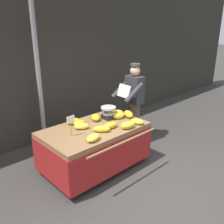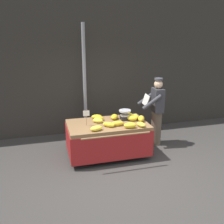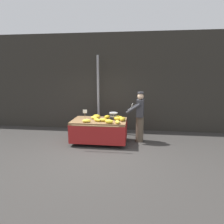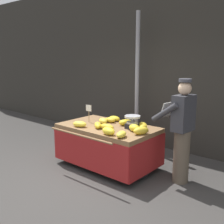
{
  "view_description": "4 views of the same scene",
  "coord_description": "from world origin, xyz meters",
  "views": [
    {
      "loc": [
        -2.56,
        -1.99,
        2.48
      ],
      "look_at": [
        0.35,
        1.1,
        0.95
      ],
      "focal_mm": 39.42,
      "sensor_mm": 36.0,
      "label": 1
    },
    {
      "loc": [
        -1.45,
        -4.2,
        2.72
      ],
      "look_at": [
        0.04,
        1.18,
        1.01
      ],
      "focal_mm": 40.84,
      "sensor_mm": 36.0,
      "label": 2
    },
    {
      "loc": [
        1.08,
        -5.13,
        2.3
      ],
      "look_at": [
        0.31,
        1.16,
        1.05
      ],
      "focal_mm": 31.07,
      "sensor_mm": 36.0,
      "label": 3
    },
    {
      "loc": [
        3.12,
        -2.61,
        2.05
      ],
      "look_at": [
        -0.04,
        1.11,
        1.06
      ],
      "focal_mm": 43.7,
      "sensor_mm": 36.0,
      "label": 4
    }
  ],
  "objects": [
    {
      "name": "ground_plane",
      "position": [
        0.0,
        0.0,
        0.0
      ],
      "size": [
        60.0,
        60.0,
        0.0
      ],
      "primitive_type": "plane",
      "color": "#383533"
    },
    {
      "name": "back_wall",
      "position": [
        0.0,
        2.82,
        1.94
      ],
      "size": [
        16.0,
        0.24,
        3.89
      ],
      "primitive_type": "cube",
      "color": "#2D2B26",
      "rests_on": "ground"
    },
    {
      "name": "street_pole",
      "position": [
        -0.38,
        2.37,
        1.5
      ],
      "size": [
        0.09,
        0.09,
        3.01
      ],
      "primitive_type": "cylinder",
      "color": "gray",
      "rests_on": "ground"
    },
    {
      "name": "banana_cart",
      "position": [
        -0.1,
        1.06,
        0.58
      ],
      "size": [
        1.82,
        1.27,
        0.79
      ],
      "color": "olive",
      "rests_on": "ground"
    },
    {
      "name": "weighing_scale",
      "position": [
        0.35,
        1.2,
        0.91
      ],
      "size": [
        0.28,
        0.28,
        0.23
      ],
      "color": "black",
      "rests_on": "banana_cart"
    },
    {
      "name": "price_sign",
      "position": [
        -0.58,
        1.05,
        1.04
      ],
      "size": [
        0.14,
        0.01,
        0.34
      ],
      "color": "#997A51",
      "rests_on": "banana_cart"
    },
    {
      "name": "banana_bunch_0",
      "position": [
        0.49,
        1.07,
        0.86
      ],
      "size": [
        0.27,
        0.22,
        0.13
      ],
      "primitive_type": "ellipsoid",
      "rotation": [
        0.0,
        0.0,
        1.22
      ],
      "color": "yellow",
      "rests_on": "banana_cart"
    },
    {
      "name": "banana_bunch_1",
      "position": [
        -0.44,
        0.67,
        0.85
      ],
      "size": [
        0.3,
        0.23,
        0.11
      ],
      "primitive_type": "ellipsoid",
      "rotation": [
        0.0,
        0.0,
        1.86
      ],
      "color": "yellow",
      "rests_on": "banana_cart"
    },
    {
      "name": "banana_bunch_2",
      "position": [
        0.5,
        1.32,
        0.85
      ],
      "size": [
        0.29,
        0.28,
        0.11
      ],
      "primitive_type": "ellipsoid",
      "rotation": [
        0.0,
        0.0,
        0.85
      ],
      "color": "gold",
      "rests_on": "banana_cart"
    },
    {
      "name": "banana_bunch_3",
      "position": [
        0.07,
        0.84,
        0.85
      ],
      "size": [
        0.29,
        0.14,
        0.11
      ],
      "primitive_type": "ellipsoid",
      "rotation": [
        0.0,
        0.0,
        1.56
      ],
      "color": "gold",
      "rests_on": "banana_cart"
    },
    {
      "name": "banana_bunch_4",
      "position": [
        -0.27,
        1.45,
        0.84
      ],
      "size": [
        0.26,
        0.18,
        0.1
      ],
      "primitive_type": "ellipsoid",
      "rotation": [
        0.0,
        0.0,
        1.51
      ],
      "color": "gold",
      "rests_on": "banana_cart"
    },
    {
      "name": "banana_bunch_5",
      "position": [
        0.54,
        0.65,
        0.84
      ],
      "size": [
        0.2,
        0.27,
        0.1
      ],
      "primitive_type": "ellipsoid",
      "rotation": [
        0.0,
        0.0,
        0.3
      ],
      "color": "yellow",
      "rests_on": "banana_cart"
    },
    {
      "name": "banana_bunch_6",
      "position": [
        0.29,
        0.63,
        0.85
      ],
      "size": [
        0.29,
        0.2,
        0.12
      ],
      "primitive_type": "ellipsoid",
      "rotation": [
        0.0,
        0.0,
        1.39
      ],
      "color": "yellow",
      "rests_on": "banana_cart"
    },
    {
      "name": "banana_bunch_7",
      "position": [
        0.12,
        1.3,
        0.85
      ],
      "size": [
        0.26,
        0.3,
        0.11
      ],
      "primitive_type": "ellipsoid",
      "rotation": [
        0.0,
        0.0,
        2.64
      ],
      "color": "gold",
      "rests_on": "banana_cart"
    },
    {
      "name": "banana_bunch_8",
      "position": [
        -0.25,
        1.3,
        0.84
      ],
      "size": [
        0.23,
        0.14,
        0.1
      ],
      "primitive_type": "ellipsoid",
      "rotation": [
        0.0,
        0.0,
        1.59
      ],
      "color": "gold",
      "rests_on": "banana_cart"
    },
    {
      "name": "banana_bunch_9",
      "position": [
        -0.3,
        1.16,
        0.84
      ],
      "size": [
        0.28,
        0.24,
        0.1
      ],
      "primitive_type": "ellipsoid",
      "rotation": [
        0.0,
        0.0,
        1.06
      ],
      "color": "yellow",
      "rests_on": "banana_cart"
    },
    {
      "name": "banana_bunch_10",
      "position": [
        0.61,
        1.17,
        0.85
      ],
      "size": [
        0.14,
        0.22,
        0.12
      ],
      "primitive_type": "ellipsoid",
      "rotation": [
        0.0,
        0.0,
        0.11
      ],
      "color": "gold",
      "rests_on": "banana_cart"
    },
    {
      "name": "banana_bunch_11",
      "position": [
        -0.14,
        0.83,
        0.85
      ],
      "size": [
        0.29,
        0.27,
        0.11
      ],
      "primitive_type": "ellipsoid",
      "rotation": [
        0.0,
        0.0,
        0.84
      ],
      "color": "yellow",
      "rests_on": "banana_cart"
    },
    {
      "name": "banana_bunch_12",
      "position": [
        0.68,
        0.99,
        0.86
      ],
      "size": [
        0.25,
        0.32,
        0.13
      ],
      "primitive_type": "ellipsoid",
      "rotation": [
        0.0,
        0.0,
        2.73
      ],
      "color": "gold",
      "rests_on": "banana_cart"
    },
    {
      "name": "vendor_person",
      "position": [
        1.23,
        1.35,
        0.87
      ],
      "size": [
        0.6,
        0.55,
        1.71
      ],
      "color": "brown",
      "rests_on": "ground"
    }
  ]
}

